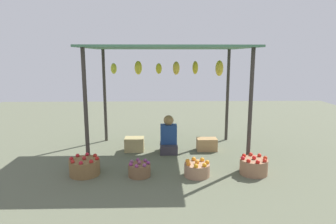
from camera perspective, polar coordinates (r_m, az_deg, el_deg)
ground_plane at (r=6.33m, az=-0.11°, el=-7.64°), size 14.00×14.00×0.00m
market_stall_structure at (r=6.02m, az=-0.01°, el=10.62°), size 3.17×2.10×2.17m
vendor_person at (r=6.26m, az=0.11°, el=-5.00°), size 0.36×0.44×0.78m
basket_red_apples at (r=5.35m, az=-15.63°, el=-10.03°), size 0.51×0.51×0.33m
basket_purple_onions at (r=5.13m, az=-5.49°, el=-10.86°), size 0.38×0.38×0.27m
basket_oranges at (r=5.14m, az=5.55°, el=-10.80°), size 0.43×0.43×0.28m
basket_red_tomatoes at (r=5.39m, az=16.04°, el=-9.89°), size 0.47×0.47×0.32m
wooden_crate_near_vendor at (r=6.46m, az=7.42°, el=-6.14°), size 0.42×0.26×0.26m
wooden_crate_stacked_rear at (r=6.41m, az=-6.43°, el=-6.14°), size 0.40×0.29×0.29m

